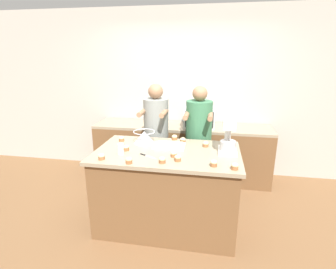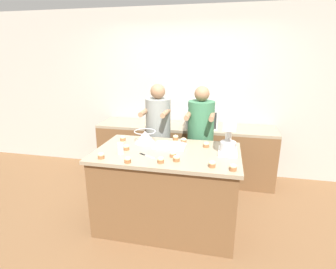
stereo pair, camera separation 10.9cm
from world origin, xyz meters
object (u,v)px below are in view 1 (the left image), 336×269
object	(u,v)px
cupcake_6	(126,148)
cupcake_3	(235,166)
person_left	(156,138)
cupcake_4	(175,137)
person_right	(198,141)
cupcake_11	(183,140)
knife	(147,156)
cupcake_1	(162,160)
cupcake_5	(206,144)
cupcake_0	(178,158)
cupcake_8	(122,139)
cupcake_2	(101,157)
stand_mixer	(228,138)
cupcake_7	(174,154)
cupcake_10	(214,163)
baking_tray	(169,145)
drinking_glass	(121,149)
cupcake_9	(129,160)
mixing_bowl	(144,137)

from	to	relation	value
cupcake_6	cupcake_3	bearing A→B (deg)	-14.80
person_left	cupcake_4	bearing A→B (deg)	-46.52
person_right	cupcake_11	world-z (taller)	person_right
person_right	knife	size ratio (longest dim) A/B	7.92
cupcake_1	cupcake_5	xyz separation A→B (m)	(0.41, 0.56, 0.00)
cupcake_0	cupcake_8	distance (m)	0.93
person_right	cupcake_2	bearing A→B (deg)	-129.65
cupcake_1	cupcake_8	distance (m)	0.87
knife	person_right	bearing A→B (deg)	62.48
stand_mixer	cupcake_11	xyz separation A→B (m)	(-0.53, 0.24, -0.14)
cupcake_1	cupcake_6	distance (m)	0.55
cupcake_3	cupcake_6	xyz separation A→B (m)	(-1.17, 0.31, 0.00)
person_right	cupcake_4	size ratio (longest dim) A/B	22.46
cupcake_0	cupcake_5	distance (m)	0.55
person_right	cupcake_4	xyz separation A→B (m)	(-0.28, -0.33, 0.14)
stand_mixer	cupcake_1	distance (m)	0.79
knife	cupcake_7	world-z (taller)	cupcake_7
cupcake_10	cupcake_11	bearing A→B (deg)	119.94
cupcake_2	cupcake_10	world-z (taller)	same
cupcake_0	cupcake_5	xyz separation A→B (m)	(0.26, 0.49, 0.00)
baking_tray	person_right	bearing A→B (deg)	63.73
knife	cupcake_11	world-z (taller)	cupcake_11
drinking_glass	cupcake_5	size ratio (longest dim) A/B	1.72
cupcake_4	knife	bearing A→B (deg)	-108.70
cupcake_3	cupcake_4	distance (m)	1.05
baking_tray	drinking_glass	size ratio (longest dim) A/B	3.00
cupcake_0	cupcake_2	world-z (taller)	same
cupcake_0	cupcake_6	size ratio (longest dim) A/B	1.00
cupcake_6	cupcake_7	world-z (taller)	same
cupcake_2	knife	bearing A→B (deg)	21.82
stand_mixer	cupcake_6	xyz separation A→B (m)	(-1.12, -0.15, -0.14)
cupcake_9	cupcake_6	bearing A→B (deg)	113.06
person_left	cupcake_0	distance (m)	1.12
mixing_bowl	cupcake_4	world-z (taller)	mixing_bowl
baking_tray	cupcake_2	xyz separation A→B (m)	(-0.62, -0.50, 0.01)
person_left	cupcake_6	distance (m)	0.84
drinking_glass	cupcake_3	xyz separation A→B (m)	(1.19, -0.19, -0.03)
cupcake_9	drinking_glass	bearing A→B (deg)	126.47
cupcake_0	cupcake_2	bearing A→B (deg)	-172.95
cupcake_3	cupcake_11	bearing A→B (deg)	129.47
mixing_bowl	baking_tray	distance (m)	0.35
cupcake_10	cupcake_6	bearing A→B (deg)	164.49
mixing_bowl	cupcake_0	bearing A→B (deg)	-46.06
knife	cupcake_2	xyz separation A→B (m)	(-0.43, -0.17, 0.03)
stand_mixer	person_right	bearing A→B (deg)	118.44
cupcake_0	cupcake_6	xyz separation A→B (m)	(-0.62, 0.20, 0.00)
baking_tray	cupcake_6	bearing A→B (deg)	-156.08
cupcake_4	cupcake_11	distance (m)	0.15
cupcake_0	cupcake_9	world-z (taller)	same
cupcake_8	cupcake_2	bearing A→B (deg)	-89.76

